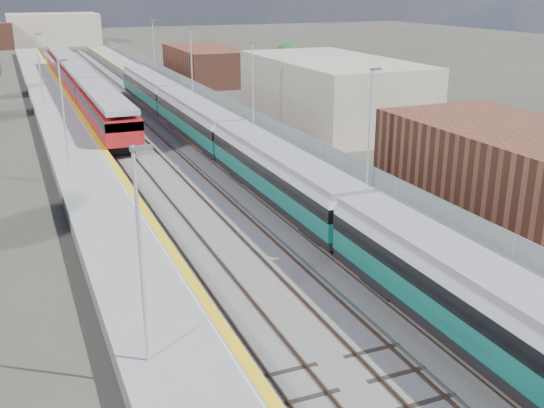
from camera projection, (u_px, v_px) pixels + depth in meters
ground at (162, 127)px, 62.38m from camera, size 320.00×320.00×0.00m
ballast_bed at (134, 123)px, 63.74m from camera, size 10.50×155.00×0.06m
tracks at (136, 119)px, 65.39m from camera, size 8.96×160.00×0.17m
platform_right at (206, 113)px, 66.29m from camera, size 4.70×155.00×8.52m
platform_left at (63, 124)px, 61.11m from camera, size 4.30×155.00×8.52m
green_train at (231, 141)px, 47.56m from camera, size 2.71×75.65×2.99m
red_train at (79, 81)px, 76.22m from camera, size 3.04×61.54×3.83m
tree_d at (288, 58)px, 89.16m from camera, size 4.08×4.08×5.53m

